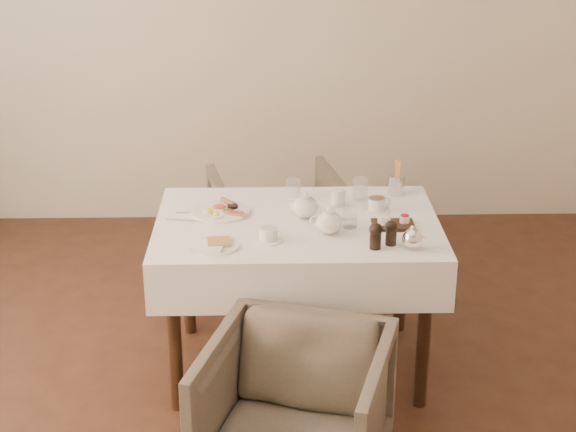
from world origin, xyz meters
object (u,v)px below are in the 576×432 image
at_px(armchair_near, 295,415).
at_px(armchair_far, 278,230).
at_px(teapot_centre, 305,205).
at_px(breakfast_plate, 222,211).
at_px(table, 297,245).

bearing_deg(armchair_near, armchair_far, 108.24).
bearing_deg(teapot_centre, breakfast_plate, -170.74).
bearing_deg(armchair_near, table, 104.44).
distance_m(table, teapot_centre, 0.19).
xyz_separation_m(armchair_far, teapot_centre, (0.11, -0.85, 0.49)).
distance_m(table, armchair_near, 0.91).
height_order(armchair_near, breakfast_plate, breakfast_plate).
bearing_deg(armchair_near, teapot_centre, 102.30).
xyz_separation_m(armchair_near, breakfast_plate, (-0.31, 0.96, 0.45)).
xyz_separation_m(table, breakfast_plate, (-0.35, 0.11, 0.13)).
bearing_deg(table, teapot_centre, 47.72).
distance_m(armchair_far, teapot_centre, 0.99).
height_order(armchair_near, armchair_far, armchair_far).
relative_size(armchair_near, breakfast_plate, 2.55).
height_order(table, armchair_far, table).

